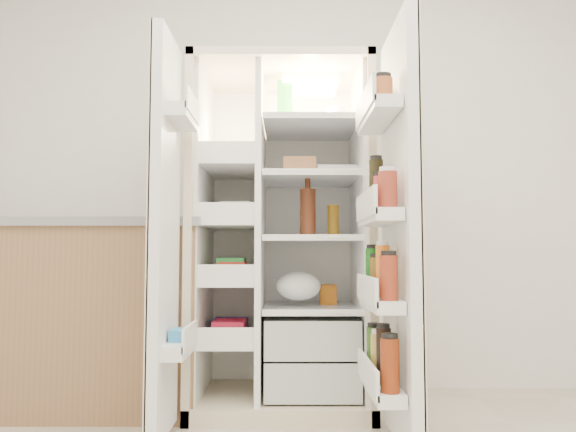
{
  "coord_description": "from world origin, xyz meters",
  "views": [
    {
      "loc": [
        -0.17,
        -1.31,
        0.8
      ],
      "look_at": [
        -0.16,
        1.25,
        0.98
      ],
      "focal_mm": 34.0,
      "sensor_mm": 36.0,
      "label": 1
    }
  ],
  "objects": [
    {
      "name": "refrigerator",
      "position": [
        -0.18,
        1.65,
        0.74
      ],
      "size": [
        0.92,
        0.7,
        1.8
      ],
      "color": "beige",
      "rests_on": "floor"
    },
    {
      "name": "freezer_door",
      "position": [
        -0.7,
        1.05,
        0.89
      ],
      "size": [
        0.15,
        0.4,
        1.72
      ],
      "color": "white",
      "rests_on": "floor"
    },
    {
      "name": "kitchen_counter",
      "position": [
        -1.26,
        1.62,
        0.49
      ],
      "size": [
        1.35,
        0.72,
        0.98
      ],
      "color": "#926549",
      "rests_on": "floor"
    },
    {
      "name": "wall_back",
      "position": [
        0.0,
        2.0,
        1.35
      ],
      "size": [
        4.0,
        0.02,
        2.7
      ],
      "primitive_type": "cube",
      "color": "white",
      "rests_on": "floor"
    },
    {
      "name": "fridge_door",
      "position": [
        0.28,
        0.96,
        0.87
      ],
      "size": [
        0.17,
        0.58,
        1.72
      ],
      "color": "white",
      "rests_on": "floor"
    }
  ]
}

